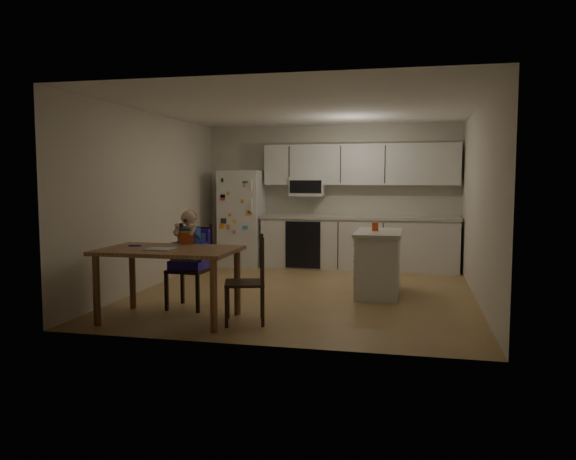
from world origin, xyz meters
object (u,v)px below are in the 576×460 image
(dining_table, at_px, (169,258))
(chair_booster, at_px, (191,249))
(red_cup, at_px, (375,227))
(kitchen_island, at_px, (378,262))
(refrigerator, at_px, (242,218))
(chair_side, at_px, (253,274))

(dining_table, height_order, chair_booster, chair_booster)
(red_cup, relative_size, dining_table, 0.08)
(kitchen_island, distance_m, dining_table, 2.90)
(red_cup, distance_m, dining_table, 2.88)
(refrigerator, distance_m, dining_table, 3.94)
(refrigerator, xyz_separation_m, red_cup, (2.49, -1.98, 0.06))
(refrigerator, xyz_separation_m, dining_table, (0.37, -3.92, -0.16))
(refrigerator, bearing_deg, red_cup, -38.52)
(kitchen_island, xyz_separation_m, chair_booster, (-2.17, -1.28, 0.29))
(chair_booster, bearing_deg, kitchen_island, 34.74)
(chair_side, bearing_deg, kitchen_island, 129.56)
(dining_table, xyz_separation_m, chair_booster, (0.00, 0.62, 0.03))
(kitchen_island, relative_size, dining_table, 0.78)
(refrigerator, distance_m, red_cup, 3.18)
(refrigerator, distance_m, chair_booster, 3.32)
(red_cup, bearing_deg, chair_side, -122.32)
(dining_table, bearing_deg, chair_side, 4.67)
(chair_side, bearing_deg, dining_table, -101.76)
(refrigerator, xyz_separation_m, chair_side, (1.31, -3.84, -0.31))
(red_cup, height_order, dining_table, red_cup)
(chair_booster, bearing_deg, dining_table, -86.16)
(red_cup, xyz_separation_m, dining_table, (-2.12, -1.94, -0.22))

